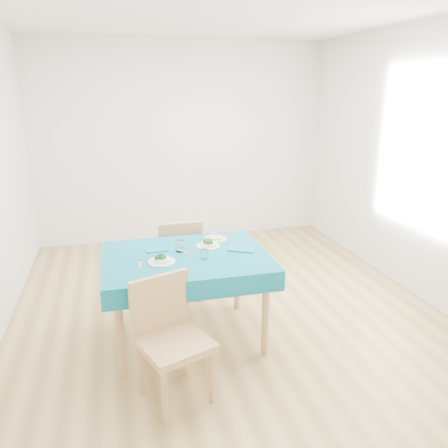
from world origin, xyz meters
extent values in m
cube|color=olive|center=(0.00, 0.00, -0.01)|extent=(4.00, 4.50, 0.02)
cube|color=silver|center=(0.00, 2.25, 1.35)|extent=(4.00, 0.02, 2.70)
cube|color=silver|center=(0.00, -2.25, 1.35)|extent=(4.00, 0.02, 2.70)
cube|color=silver|center=(2.00, 0.00, 1.35)|extent=(0.02, 4.50, 2.70)
cube|color=white|center=(0.00, 0.00, 2.70)|extent=(4.00, 4.50, 0.02)
cube|color=#0A596E|center=(-0.45, -0.47, 0.38)|extent=(1.33, 1.01, 0.76)
cube|color=#A97F4F|center=(-0.66, -1.22, 0.54)|extent=(0.57, 0.60, 1.09)
cube|color=#A97F4F|center=(-0.39, 0.33, 0.53)|extent=(0.43, 0.47, 1.06)
cube|color=silver|center=(-0.82, -0.56, 0.76)|extent=(0.03, 0.18, 0.00)
cube|color=silver|center=(-0.62, -0.60, 0.76)|extent=(0.03, 0.20, 0.00)
cube|color=silver|center=(-0.46, -0.36, 0.76)|extent=(0.09, 0.19, 0.00)
cube|color=silver|center=(0.09, -0.40, 0.76)|extent=(0.10, 0.19, 0.00)
cube|color=#0E647A|center=(-0.67, -0.29, 0.76)|extent=(0.20, 0.15, 0.01)
cube|color=#0E647A|center=(0.04, -0.46, 0.76)|extent=(0.27, 0.24, 0.01)
cylinder|color=white|center=(-0.48, -0.37, 0.81)|extent=(0.07, 0.07, 0.10)
cylinder|color=white|center=(-0.32, -0.58, 0.80)|extent=(0.06, 0.06, 0.08)
cylinder|color=#ACCD64|center=(-0.12, -0.15, 0.76)|extent=(0.22, 0.22, 0.01)
cube|color=beige|center=(-0.12, -0.15, 0.78)|extent=(0.13, 0.13, 0.02)
camera|label=1|loc=(-0.98, -3.77, 2.05)|focal=35.00mm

